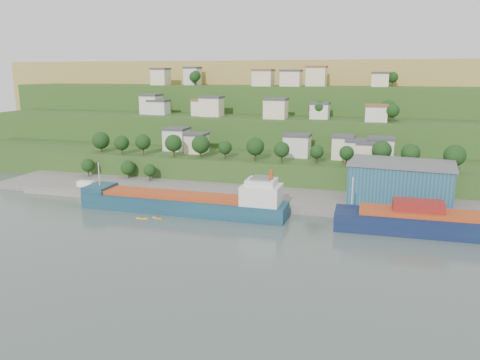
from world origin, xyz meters
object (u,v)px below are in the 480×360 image
at_px(cargo_ship_far, 471,227).
at_px(warehouse, 401,182).
at_px(kayak_orange, 157,217).
at_px(caravan, 86,185).
at_px(cargo_ship_near, 189,204).

xyz_separation_m(cargo_ship_far, warehouse, (-16.97, 22.40, 5.67)).
bearing_deg(kayak_orange, caravan, 160.87).
xyz_separation_m(cargo_ship_near, caravan, (-44.96, 12.85, -0.07)).
bearing_deg(cargo_ship_near, caravan, 163.74).
relative_size(cargo_ship_far, warehouse, 1.98).
distance_m(cargo_ship_near, kayak_orange, 10.75).
distance_m(caravan, kayak_orange, 43.82).
distance_m(cargo_ship_near, cargo_ship_far, 78.46).
height_order(cargo_ship_far, warehouse, cargo_ship_far).
bearing_deg(cargo_ship_far, cargo_ship_near, 178.90).
height_order(cargo_ship_near, warehouse, warehouse).
distance_m(cargo_ship_far, warehouse, 28.67).
height_order(cargo_ship_far, kayak_orange, cargo_ship_far).
bearing_deg(kayak_orange, cargo_ship_near, 60.71).
bearing_deg(cargo_ship_near, kayak_orange, -129.17).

